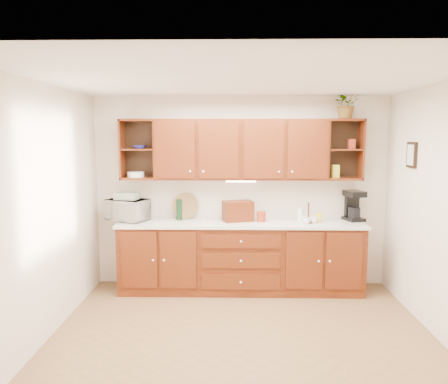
{
  "coord_description": "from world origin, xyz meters",
  "views": [
    {
      "loc": [
        -0.11,
        -4.24,
        2.07
      ],
      "look_at": [
        -0.22,
        1.15,
        1.37
      ],
      "focal_mm": 35.0,
      "sensor_mm": 36.0,
      "label": 1
    }
  ],
  "objects_px": {
    "microwave": "(127,210)",
    "potted_plant": "(346,104)",
    "bread_box": "(238,211)",
    "coffee_maker": "(353,206)"
  },
  "relations": [
    {
      "from": "bread_box",
      "to": "coffee_maker",
      "type": "bearing_deg",
      "value": -14.11
    },
    {
      "from": "coffee_maker",
      "to": "bread_box",
      "type": "bearing_deg",
      "value": 168.36
    },
    {
      "from": "bread_box",
      "to": "coffee_maker",
      "type": "height_order",
      "value": "coffee_maker"
    },
    {
      "from": "bread_box",
      "to": "microwave",
      "type": "bearing_deg",
      "value": 162.49
    },
    {
      "from": "bread_box",
      "to": "potted_plant",
      "type": "xyz_separation_m",
      "value": [
        1.4,
        0.04,
        1.41
      ]
    },
    {
      "from": "bread_box",
      "to": "potted_plant",
      "type": "height_order",
      "value": "potted_plant"
    },
    {
      "from": "coffee_maker",
      "to": "potted_plant",
      "type": "relative_size",
      "value": 1.06
    },
    {
      "from": "microwave",
      "to": "coffee_maker",
      "type": "bearing_deg",
      "value": 26.47
    },
    {
      "from": "microwave",
      "to": "potted_plant",
      "type": "bearing_deg",
      "value": 25.44
    },
    {
      "from": "bread_box",
      "to": "coffee_maker",
      "type": "relative_size",
      "value": 0.96
    }
  ]
}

